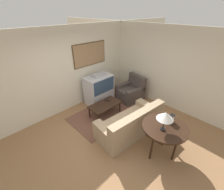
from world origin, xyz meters
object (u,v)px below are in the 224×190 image
(tv, at_px, (99,89))
(coffee_table, at_px, (105,105))
(mantel_clock, at_px, (171,119))
(console_table, at_px, (165,129))
(armchair, at_px, (131,92))
(table_lamp, at_px, (165,116))
(couch, at_px, (130,124))

(tv, distance_m, coffee_table, 0.89)
(coffee_table, xyz_separation_m, mantel_clock, (0.18, -2.06, 0.54))
(coffee_table, bearing_deg, console_table, -91.14)
(armchair, distance_m, console_table, 2.58)
(tv, relative_size, armchair, 1.15)
(armchair, distance_m, coffee_table, 1.39)
(armchair, relative_size, table_lamp, 2.13)
(couch, distance_m, table_lamp, 1.29)
(coffee_table, xyz_separation_m, table_lamp, (-0.18, -2.06, 0.81))
(console_table, xyz_separation_m, mantel_clock, (0.22, -0.01, 0.17))
(armchair, xyz_separation_m, table_lamp, (-1.57, -2.11, 0.88))
(tv, relative_size, couch, 0.58)
(coffee_table, height_order, console_table, console_table)
(mantel_clock, bearing_deg, couch, 104.65)
(coffee_table, relative_size, mantel_clock, 5.25)
(table_lamp, bearing_deg, tv, 78.16)
(tv, xyz_separation_m, table_lamp, (-0.59, -2.83, 0.65))
(console_table, bearing_deg, mantel_clock, -2.71)
(armchair, bearing_deg, console_table, -22.88)
(tv, bearing_deg, mantel_clock, -94.74)
(mantel_clock, bearing_deg, table_lamp, 179.83)
(armchair, relative_size, console_table, 0.96)
(couch, bearing_deg, mantel_clock, 110.12)
(armchair, xyz_separation_m, mantel_clock, (-1.21, -2.11, 0.61))
(mantel_clock, bearing_deg, tv, 85.26)
(coffee_table, bearing_deg, table_lamp, -94.99)
(coffee_table, xyz_separation_m, console_table, (-0.04, -2.05, 0.36))
(couch, bearing_deg, table_lamp, 88.68)
(console_table, xyz_separation_m, table_lamp, (-0.14, -0.01, 0.44))
(tv, relative_size, table_lamp, 2.45)
(coffee_table, bearing_deg, mantel_clock, -85.06)
(couch, height_order, console_table, couch)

